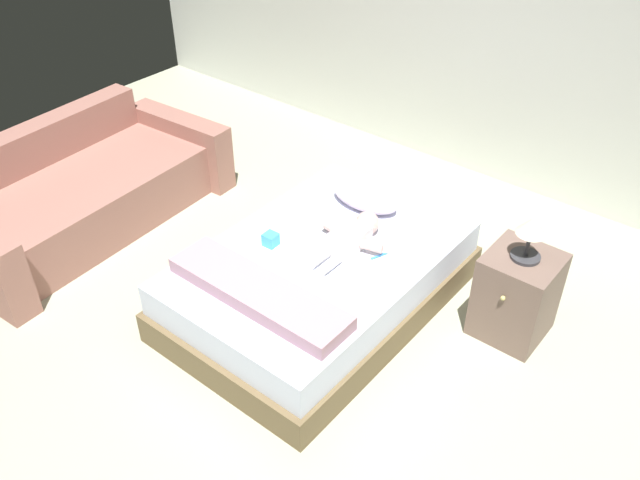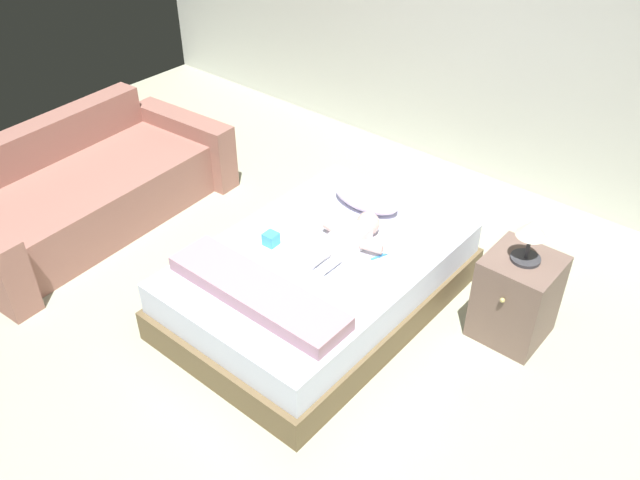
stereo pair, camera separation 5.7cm
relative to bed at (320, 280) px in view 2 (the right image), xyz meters
name	(u,v)px [view 2 (the right image)]	position (x,y,z in m)	size (l,w,h in m)	color
ground_plane	(248,373)	(0.07, -0.74, -0.21)	(8.00, 8.00, 0.00)	#A4A98D
wall_behind_bed	(521,18)	(0.07, 2.26, 1.15)	(8.00, 0.12, 2.71)	silver
bed	(320,280)	(0.00, 0.00, 0.00)	(1.31, 1.93, 0.43)	brown
pillow	(367,198)	(-0.10, 0.62, 0.28)	(0.50, 0.27, 0.13)	silver
baby	(352,237)	(0.10, 0.19, 0.28)	(0.46, 0.60, 0.15)	white
toothbrush	(381,256)	(0.31, 0.21, 0.23)	(0.06, 0.13, 0.02)	#3A8DDC
couch	(85,190)	(-2.03, -0.38, 0.05)	(1.21, 2.18, 0.72)	#9A665A
nightstand	(516,297)	(1.08, 0.57, 0.08)	(0.42, 0.45, 0.57)	#71594E
lamp	(531,233)	(1.08, 0.57, 0.56)	(0.18, 0.18, 0.28)	#333338
blanket	(257,292)	(0.00, -0.56, 0.27)	(1.18, 0.31, 0.09)	#AF8490
toy_block	(271,239)	(-0.30, -0.13, 0.26)	(0.09, 0.09, 0.08)	#41AFE3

